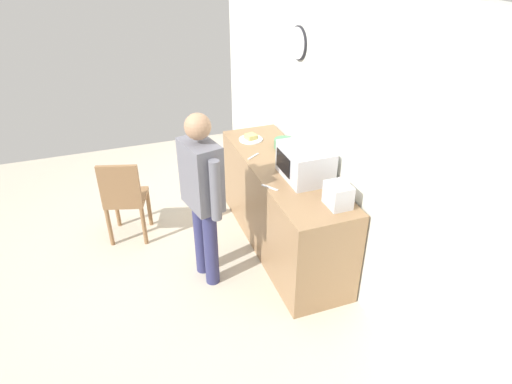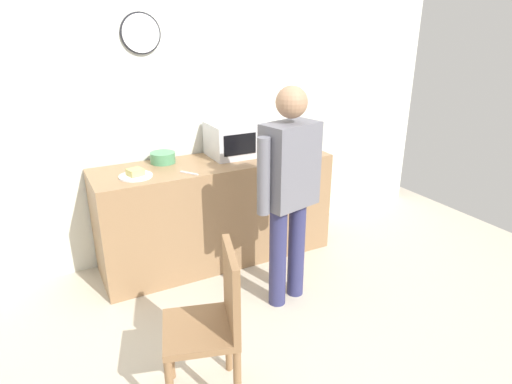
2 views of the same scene
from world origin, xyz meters
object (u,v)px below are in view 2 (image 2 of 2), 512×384
(toaster, at_px, (285,136))
(spoon_utensil, at_px, (189,173))
(person_standing, at_px, (289,184))
(fork_utensil, at_px, (264,164))
(microwave, at_px, (237,139))
(sandwich_plate, at_px, (136,175))
(wooden_chair, at_px, (213,320))
(salad_bowl, at_px, (163,158))

(toaster, relative_size, spoon_utensil, 1.29)
(toaster, distance_m, person_standing, 1.16)
(toaster, distance_m, fork_utensil, 0.63)
(microwave, height_order, sandwich_plate, microwave)
(toaster, bearing_deg, sandwich_plate, -171.10)
(sandwich_plate, distance_m, fork_utensil, 1.05)
(microwave, relative_size, toaster, 2.27)
(toaster, height_order, fork_utensil, toaster)
(fork_utensil, distance_m, spoon_utensil, 0.65)
(wooden_chair, bearing_deg, spoon_utensil, 75.09)
(toaster, distance_m, spoon_utensil, 1.16)
(sandwich_plate, xyz_separation_m, wooden_chair, (0.05, -1.40, -0.43))
(microwave, height_order, fork_utensil, microwave)
(person_standing, xyz_separation_m, wooden_chair, (-0.87, -0.64, -0.44))
(microwave, bearing_deg, sandwich_plate, -168.91)
(wooden_chair, bearing_deg, microwave, 60.30)
(toaster, bearing_deg, microwave, -175.07)
(spoon_utensil, bearing_deg, salad_bowl, 104.66)
(spoon_utensil, bearing_deg, sandwich_plate, 164.22)
(microwave, relative_size, spoon_utensil, 2.94)
(fork_utensil, xyz_separation_m, wooden_chair, (-0.99, -1.22, -0.41))
(fork_utensil, relative_size, spoon_utensil, 1.00)
(sandwich_plate, distance_m, toaster, 1.52)
(salad_bowl, height_order, toaster, toaster)
(person_standing, bearing_deg, fork_utensil, 78.73)
(sandwich_plate, distance_m, spoon_utensil, 0.41)
(salad_bowl, distance_m, wooden_chair, 1.75)
(spoon_utensil, height_order, wooden_chair, wooden_chair)
(microwave, bearing_deg, fork_utensil, -78.12)
(salad_bowl, xyz_separation_m, toaster, (1.20, -0.03, 0.05))
(sandwich_plate, relative_size, toaster, 1.17)
(person_standing, distance_m, wooden_chair, 1.17)
(person_standing, bearing_deg, spoon_utensil, 128.68)
(salad_bowl, relative_size, toaster, 0.96)
(microwave, distance_m, person_standing, 0.96)
(microwave, bearing_deg, toaster, 4.93)
(microwave, distance_m, toaster, 0.54)
(sandwich_plate, height_order, spoon_utensil, sandwich_plate)
(sandwich_plate, relative_size, wooden_chair, 0.27)
(sandwich_plate, height_order, person_standing, person_standing)
(toaster, height_order, person_standing, person_standing)
(spoon_utensil, distance_m, person_standing, 0.84)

